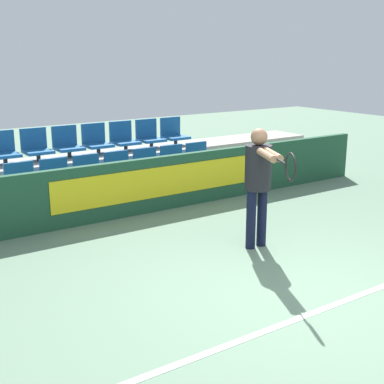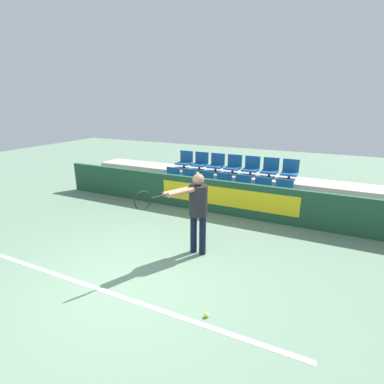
{
  "view_description": "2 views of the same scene",
  "coord_description": "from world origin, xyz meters",
  "px_view_note": "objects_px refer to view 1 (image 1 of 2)",
  "views": [
    {
      "loc": [
        -4.01,
        -3.72,
        2.57
      ],
      "look_at": [
        -0.08,
        2.03,
        0.74
      ],
      "focal_mm": 50.0,
      "sensor_mm": 36.0,
      "label": 1
    },
    {
      "loc": [
        2.78,
        -3.4,
        2.9
      ],
      "look_at": [
        -0.06,
        2.46,
        0.9
      ],
      "focal_mm": 28.0,
      "sensor_mm": 36.0,
      "label": 2
    }
  ],
  "objects_px": {
    "stadium_chair_6": "(200,159)",
    "stadium_chair_11": "(124,138)",
    "stadium_chair_0": "(22,183)",
    "stadium_chair_12": "(149,136)",
    "stadium_chair_2": "(90,174)",
    "stadium_chair_8": "(36,147)",
    "tennis_player": "(259,176)",
    "stadium_chair_10": "(96,141)",
    "stadium_chair_3": "(120,170)",
    "stadium_chair_1": "(57,179)",
    "stadium_chair_4": "(148,166)",
    "stadium_chair_13": "(174,133)",
    "stadium_chair_9": "(67,144)",
    "stadium_chair_7": "(3,150)",
    "stadium_chair_5": "(175,163)"
  },
  "relations": [
    {
      "from": "stadium_chair_6",
      "to": "stadium_chair_11",
      "type": "relative_size",
      "value": 1.0
    },
    {
      "from": "stadium_chair_0",
      "to": "stadium_chair_12",
      "type": "relative_size",
      "value": 1.0
    },
    {
      "from": "stadium_chair_2",
      "to": "stadium_chair_8",
      "type": "distance_m",
      "value": 1.14
    },
    {
      "from": "stadium_chair_0",
      "to": "tennis_player",
      "type": "bearing_deg",
      "value": -53.12
    },
    {
      "from": "stadium_chair_10",
      "to": "stadium_chair_0",
      "type": "bearing_deg",
      "value": -151.29
    },
    {
      "from": "stadium_chair_12",
      "to": "tennis_player",
      "type": "height_order",
      "value": "tennis_player"
    },
    {
      "from": "stadium_chair_3",
      "to": "stadium_chair_8",
      "type": "relative_size",
      "value": 1.0
    },
    {
      "from": "stadium_chair_10",
      "to": "stadium_chair_8",
      "type": "bearing_deg",
      "value": 180.0
    },
    {
      "from": "stadium_chair_3",
      "to": "stadium_chair_12",
      "type": "bearing_deg",
      "value": 39.41
    },
    {
      "from": "stadium_chair_12",
      "to": "stadium_chair_10",
      "type": "bearing_deg",
      "value": 180.0
    },
    {
      "from": "stadium_chair_1",
      "to": "stadium_chair_8",
      "type": "bearing_deg",
      "value": 90.0
    },
    {
      "from": "stadium_chair_4",
      "to": "stadium_chair_6",
      "type": "height_order",
      "value": "same"
    },
    {
      "from": "stadium_chair_13",
      "to": "stadium_chair_11",
      "type": "bearing_deg",
      "value": 180.0
    },
    {
      "from": "stadium_chair_9",
      "to": "stadium_chair_7",
      "type": "bearing_deg",
      "value": 180.0
    },
    {
      "from": "stadium_chair_3",
      "to": "stadium_chair_12",
      "type": "relative_size",
      "value": 1.0
    },
    {
      "from": "stadium_chair_1",
      "to": "stadium_chair_10",
      "type": "bearing_deg",
      "value": 39.41
    },
    {
      "from": "stadium_chair_3",
      "to": "stadium_chair_8",
      "type": "height_order",
      "value": "stadium_chair_8"
    },
    {
      "from": "stadium_chair_1",
      "to": "stadium_chair_8",
      "type": "height_order",
      "value": "stadium_chair_8"
    },
    {
      "from": "stadium_chair_5",
      "to": "stadium_chair_6",
      "type": "distance_m",
      "value": 0.56
    },
    {
      "from": "stadium_chair_11",
      "to": "stadium_chair_12",
      "type": "height_order",
      "value": "same"
    },
    {
      "from": "stadium_chair_1",
      "to": "stadium_chair_13",
      "type": "distance_m",
      "value": 2.96
    },
    {
      "from": "stadium_chair_0",
      "to": "stadium_chair_7",
      "type": "relative_size",
      "value": 1.0
    },
    {
      "from": "stadium_chair_0",
      "to": "stadium_chair_2",
      "type": "xyz_separation_m",
      "value": [
        1.11,
        0.0,
        0.0
      ]
    },
    {
      "from": "stadium_chair_6",
      "to": "tennis_player",
      "type": "xyz_separation_m",
      "value": [
        -1.13,
        -2.95,
        0.39
      ]
    },
    {
      "from": "stadium_chair_4",
      "to": "stadium_chair_13",
      "type": "bearing_deg",
      "value": 39.41
    },
    {
      "from": "stadium_chair_11",
      "to": "stadium_chair_3",
      "type": "bearing_deg",
      "value": -121.32
    },
    {
      "from": "stadium_chair_5",
      "to": "stadium_chair_13",
      "type": "height_order",
      "value": "stadium_chair_13"
    },
    {
      "from": "stadium_chair_0",
      "to": "stadium_chair_2",
      "type": "height_order",
      "value": "same"
    },
    {
      "from": "stadium_chair_1",
      "to": "stadium_chair_13",
      "type": "xyz_separation_m",
      "value": [
        2.79,
        0.92,
        0.38
      ]
    },
    {
      "from": "stadium_chair_6",
      "to": "stadium_chair_10",
      "type": "relative_size",
      "value": 1.0
    },
    {
      "from": "stadium_chair_9",
      "to": "tennis_player",
      "type": "relative_size",
      "value": 0.33
    },
    {
      "from": "stadium_chair_1",
      "to": "stadium_chair_9",
      "type": "bearing_deg",
      "value": 58.68
    },
    {
      "from": "stadium_chair_1",
      "to": "stadium_chair_4",
      "type": "xyz_separation_m",
      "value": [
        1.67,
        0.0,
        0.0
      ]
    },
    {
      "from": "stadium_chair_0",
      "to": "stadium_chair_11",
      "type": "bearing_deg",
      "value": 22.33
    },
    {
      "from": "stadium_chair_7",
      "to": "stadium_chair_13",
      "type": "bearing_deg",
      "value": 0.0
    },
    {
      "from": "stadium_chair_6",
      "to": "stadium_chair_7",
      "type": "xyz_separation_m",
      "value": [
        -3.34,
        0.92,
        0.38
      ]
    },
    {
      "from": "stadium_chair_5",
      "to": "stadium_chair_11",
      "type": "relative_size",
      "value": 1.0
    },
    {
      "from": "stadium_chair_3",
      "to": "stadium_chair_1",
      "type": "bearing_deg",
      "value": 180.0
    },
    {
      "from": "stadium_chair_7",
      "to": "tennis_player",
      "type": "xyz_separation_m",
      "value": [
        2.21,
        -3.86,
        0.01
      ]
    },
    {
      "from": "stadium_chair_5",
      "to": "stadium_chair_8",
      "type": "distance_m",
      "value": 2.44
    },
    {
      "from": "stadium_chair_1",
      "to": "stadium_chair_2",
      "type": "bearing_deg",
      "value": 0.0
    },
    {
      "from": "stadium_chair_2",
      "to": "stadium_chair_10",
      "type": "xyz_separation_m",
      "value": [
        0.56,
        0.92,
        0.38
      ]
    },
    {
      "from": "stadium_chair_0",
      "to": "stadium_chair_11",
      "type": "relative_size",
      "value": 1.0
    },
    {
      "from": "stadium_chair_0",
      "to": "tennis_player",
      "type": "distance_m",
      "value": 3.71
    },
    {
      "from": "stadium_chair_11",
      "to": "tennis_player",
      "type": "xyz_separation_m",
      "value": [
        -0.02,
        -3.86,
        0.01
      ]
    },
    {
      "from": "stadium_chair_11",
      "to": "tennis_player",
      "type": "bearing_deg",
      "value": -90.26
    },
    {
      "from": "stadium_chair_9",
      "to": "tennis_player",
      "type": "distance_m",
      "value": 4.02
    },
    {
      "from": "stadium_chair_10",
      "to": "stadium_chair_2",
      "type": "bearing_deg",
      "value": -121.32
    },
    {
      "from": "stadium_chair_10",
      "to": "stadium_chair_4",
      "type": "bearing_deg",
      "value": -58.68
    },
    {
      "from": "stadium_chair_6",
      "to": "stadium_chair_9",
      "type": "xyz_separation_m",
      "value": [
        -2.23,
        0.92,
        0.38
      ]
    }
  ]
}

